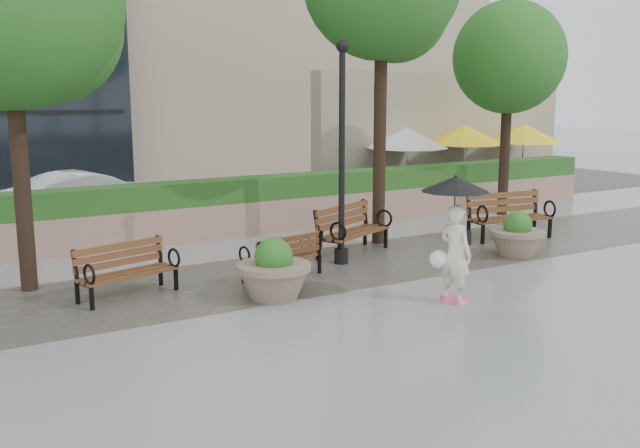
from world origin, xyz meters
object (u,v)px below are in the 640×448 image
planter_right (517,239)px  car_right (90,197)px  pedestrian (455,227)px  planter_left (274,275)px  bench_3 (353,240)px  bench_1 (128,282)px  bench_4 (509,226)px  lamppost (342,168)px  bench_2 (283,266)px

planter_right → car_right: (-6.65, 8.56, 0.30)m
car_right → pedestrian: 10.89m
planter_left → planter_right: size_ratio=1.08×
planter_left → pedestrian: size_ratio=0.60×
bench_3 → car_right: (-3.82, 6.64, 0.37)m
bench_1 → pedestrian: 5.45m
bench_4 → car_right: car_right is taller
bench_4 → pedestrian: (-4.50, -3.16, 0.93)m
bench_3 → bench_4: (4.00, -0.55, 0.01)m
planter_right → car_right: car_right is taller
bench_4 → pedestrian: size_ratio=1.01×
bench_4 → car_right: 10.63m
lamppost → pedestrian: size_ratio=2.12×
bench_1 → car_right: size_ratio=0.43×
bench_2 → bench_3: bench_3 is taller
car_right → pedestrian: (3.32, -10.36, 0.57)m
bench_2 → car_right: size_ratio=0.40×
car_right → planter_right: bearing=-152.6°
bench_1 → lamppost: bearing=-13.0°
bench_4 → planter_left: bearing=-159.5°
bench_4 → car_right: bearing=145.5°
bench_1 → car_right: car_right is taller
bench_2 → lamppost: 2.31m
bench_1 → bench_4: bench_4 is taller
bench_3 → lamppost: 1.84m
bench_3 → lamppost: bearing=-162.1°
planter_right → car_right: bearing=127.9°
bench_2 → lamppost: (1.54, 0.42, 1.67)m
bench_2 → bench_1: bearing=-17.7°
pedestrian → bench_4: bearing=-66.2°
planter_right → lamppost: lamppost is taller
bench_3 → planter_left: planter_left is taller
bench_1 → pedestrian: size_ratio=0.86×
bench_3 → pedestrian: bearing=-121.4°
bench_4 → planter_right: size_ratio=1.83×
planter_left → pedestrian: bearing=-33.8°
car_right → bench_4: bearing=-143.1°
planter_right → pedestrian: (-3.33, -1.80, 0.87)m
pedestrian → car_right: bearing=6.5°
bench_3 → lamppost: size_ratio=0.47×
bench_2 → lamppost: bearing=-177.2°
bench_1 → pedestrian: (4.48, -2.95, 0.98)m
planter_left → pedestrian: (2.43, -1.63, 0.84)m
bench_1 → lamppost: (4.32, 0.17, 1.65)m
bench_4 → bench_1: bearing=-170.6°
bench_4 → lamppost: lamppost is taller
bench_1 → car_right: 7.50m
bench_3 → planter_right: size_ratio=1.79×
lamppost → bench_4: bearing=0.5°
planter_left → bench_1: bearing=147.1°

